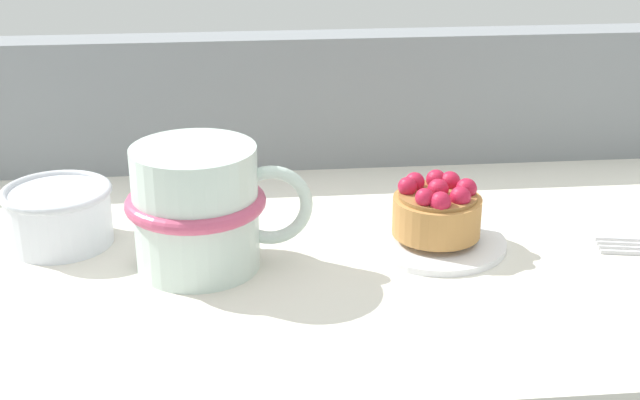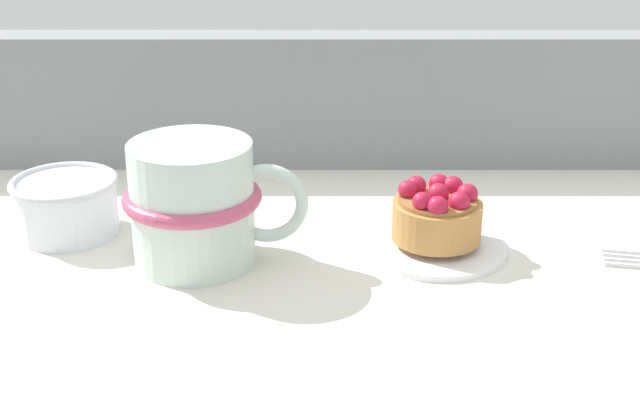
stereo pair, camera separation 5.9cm
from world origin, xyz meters
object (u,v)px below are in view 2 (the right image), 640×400
coffee_mug (199,203)px  dessert_plate (438,245)px  raspberry_tart (440,214)px  sugar_bowl (70,204)px

coffee_mug → dessert_plate: bearing=5.6°
raspberry_tart → coffee_mug: 17.15cm
coffee_mug → sugar_bowl: (-10.42, 4.77, -2.10)cm
dessert_plate → raspberry_tart: size_ratio=1.61×
sugar_bowl → dessert_plate: bearing=-6.5°
coffee_mug → sugar_bowl: coffee_mug is taller
dessert_plate → coffee_mug: bearing=-174.4°
dessert_plate → coffee_mug: 17.52cm
dessert_plate → raspberry_tart: raspberry_tart is taller
coffee_mug → sugar_bowl: 11.65cm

